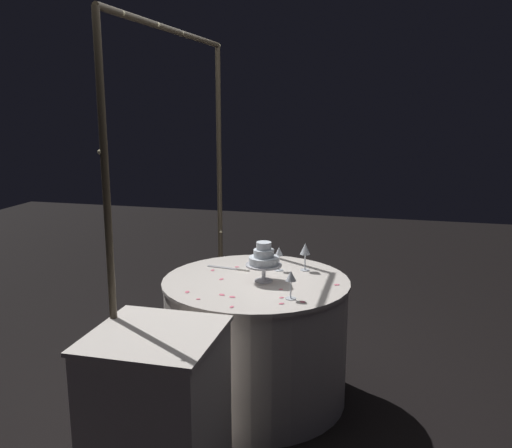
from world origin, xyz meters
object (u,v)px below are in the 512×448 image
tiered_cake (264,259)px  wine_glass_1 (305,250)px  main_table (256,339)px  wine_glass_2 (279,253)px  decorative_arch (176,171)px  cake_knife (231,268)px  side_table (158,414)px  wine_glass_0 (291,278)px

tiered_cake → wine_glass_1: size_ratio=1.35×
main_table → wine_glass_1: bearing=-44.0°
main_table → wine_glass_2: wine_glass_2 is taller
wine_glass_2 → wine_glass_1: bearing=-75.2°
decorative_arch → wine_glass_2: bearing=-69.5°
tiered_cake → wine_glass_2: bearing=-10.1°
tiered_cake → main_table: bearing=71.1°
cake_knife → side_table: bearing=179.0°
wine_glass_1 → wine_glass_2: (-0.04, 0.16, -0.02)m
main_table → cake_knife: (0.18, 0.21, 0.40)m
side_table → cake_knife: (1.15, -0.02, 0.38)m
wine_glass_2 → tiered_cake: bearing=169.9°
main_table → wine_glass_0: (-0.28, -0.27, 0.51)m
main_table → cake_knife: bearing=50.4°
tiered_cake → wine_glass_1: (0.29, -0.21, -0.01)m
decorative_arch → side_table: decorative_arch is taller
main_table → wine_glass_0: wine_glass_0 is taller
main_table → cake_knife: 0.48m
wine_glass_1 → wine_glass_2: bearing=104.8°
decorative_arch → tiered_cake: size_ratio=9.26×
tiered_cake → wine_glass_1: tiered_cake is taller
side_table → wine_glass_0: wine_glass_0 is taller
decorative_arch → wine_glass_1: 0.96m
wine_glass_0 → tiered_cake: bearing=39.2°
decorative_arch → wine_glass_1: bearing=-70.7°
side_table → tiered_cake: size_ratio=3.34×
decorative_arch → tiered_cake: decorative_arch is taller
cake_knife → decorative_arch: bearing=121.5°
main_table → tiered_cake: size_ratio=4.69×
wine_glass_0 → cake_knife: wine_glass_0 is taller
main_table → tiered_cake: bearing=-108.9°
side_table → tiered_cake: tiered_cake is taller
decorative_arch → wine_glass_0: (-0.28, -0.77, -0.53)m
side_table → tiered_cake: bearing=-16.8°
main_table → wine_glass_2: size_ratio=7.31×
cake_knife → wine_glass_2: bearing=-81.3°
decorative_arch → main_table: size_ratio=1.98×
side_table → wine_glass_2: 1.33m
wine_glass_0 → wine_glass_1: bearing=1.0°
wine_glass_2 → cake_knife: wine_glass_2 is taller
wine_glass_0 → wine_glass_1: 0.55m
decorative_arch → side_table: size_ratio=2.77×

